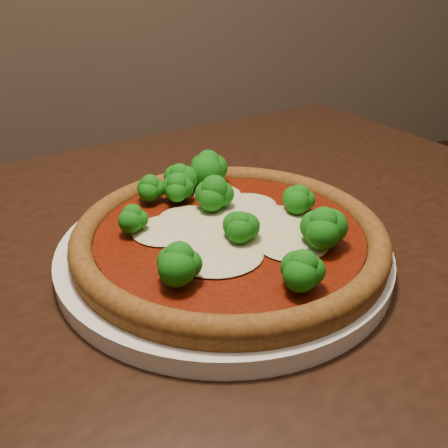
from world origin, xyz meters
name	(u,v)px	position (x,y,z in m)	size (l,w,h in m)	color
dining_table	(161,342)	(-0.25, 0.04, 0.64)	(1.23, 0.96, 0.75)	black
plate	(224,251)	(-0.18, 0.01, 0.76)	(0.33, 0.33, 0.02)	silver
pizza	(229,229)	(-0.17, 0.01, 0.78)	(0.31, 0.31, 0.06)	brown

